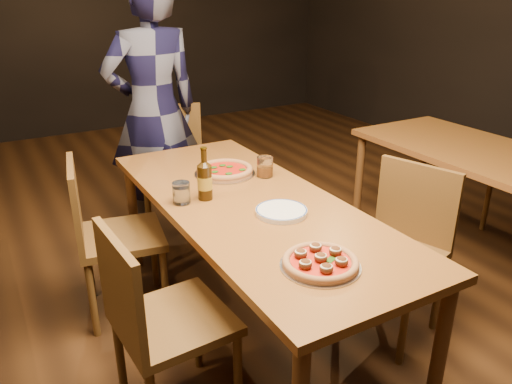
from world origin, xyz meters
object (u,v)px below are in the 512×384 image
pizza_meatball (320,262)px  beer_bottle (205,181)px  table_right (505,169)px  plate_stack (281,211)px  chair_main_sw (121,235)px  chair_end (174,173)px  chair_main_nw (174,319)px  diner (153,112)px  chair_main_e (393,253)px  water_glass (181,193)px  amber_glass (265,167)px  pizza_margherita (225,170)px  table_main (251,215)px

pizza_meatball → beer_bottle: size_ratio=1.18×
table_right → beer_bottle: size_ratio=7.65×
table_right → plate_stack: 1.65m
chair_main_sw → plate_stack: size_ratio=3.92×
table_right → beer_bottle: bearing=169.6°
table_right → chair_end: 2.19m
chair_main_nw → diner: diner is taller
chair_main_nw → chair_main_sw: (0.02, 0.84, 0.00)m
chair_main_sw → chair_main_e: (1.15, -0.88, -0.00)m
chair_main_nw → water_glass: bearing=-30.3°
chair_main_e → amber_glass: size_ratio=8.41×
amber_glass → diner: size_ratio=0.06×
chair_main_e → pizza_margherita: size_ratio=2.77×
table_main → plate_stack: size_ratio=8.28×
chair_main_e → amber_glass: bearing=-166.7°
table_main → chair_main_nw: bearing=-148.8°
plate_stack → beer_bottle: beer_bottle is taller
pizza_meatball → water_glass: bearing=105.7°
chair_main_sw → pizza_margherita: chair_main_sw is taller
chair_main_nw → diner: bearing=-20.7°
table_right → beer_bottle: (-1.88, 0.34, 0.17)m
table_right → pizza_margherita: (-1.64, 0.61, 0.09)m
chair_main_sw → beer_bottle: bearing=-125.9°
chair_main_e → water_glass: (-0.92, 0.53, 0.33)m
pizza_meatball → pizza_margherita: (0.13, 1.07, 0.00)m
chair_main_nw → beer_bottle: 0.71m
pizza_margherita → diner: size_ratio=0.18×
chair_main_sw → water_glass: size_ratio=8.90×
chair_main_nw → pizza_meatball: 0.65m
chair_main_sw → amber_glass: bearing=-97.1°
chair_main_sw → amber_glass: chair_main_sw is taller
pizza_margherita → amber_glass: 0.23m
chair_main_sw → plate_stack: (0.59, -0.70, 0.29)m
plate_stack → beer_bottle: (-0.23, 0.34, 0.08)m
chair_main_e → table_right: bearing=81.7°
table_main → pizza_margherita: pizza_margherita is taller
table_main → beer_bottle: beer_bottle is taller
chair_main_e → beer_bottle: (-0.80, 0.52, 0.37)m
chair_main_e → water_glass: bearing=-137.2°
amber_glass → table_right: bearing=-17.9°
chair_main_e → chair_main_sw: bearing=-144.7°
table_main → diner: 1.35m
chair_end → pizza_meatball: chair_end is taller
plate_stack → amber_glass: size_ratio=2.16×
table_right → plate_stack: bearing=179.7°
chair_end → chair_main_sw: bearing=-111.8°
plate_stack → amber_glass: amber_glass is taller
table_main → water_glass: 0.36m
chair_end → chair_main_nw: bearing=-93.8°
chair_main_e → chair_end: 1.70m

